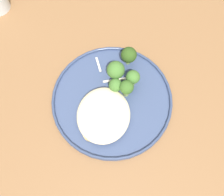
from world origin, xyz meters
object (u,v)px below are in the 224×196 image
broccoli_floret_tall_stalk (115,85)px  seared_scallop_right_edge (102,110)px  seared_scallop_front_small (108,121)px  seared_scallop_large_seared (96,101)px  seared_scallop_center_golden (91,108)px  broccoli_floret_beside_noodles (126,88)px  dinner_plate (112,100)px  seared_scallop_rear_pale (90,134)px  broccoli_floret_center_pile (133,78)px  broccoli_floret_front_edge (129,55)px  seared_scallop_tiny_bay (93,125)px  broccoli_floret_split_head (116,70)px

broccoli_floret_tall_stalk → seared_scallop_right_edge: bearing=157.1°
seared_scallop_right_edge → seared_scallop_front_small: seared_scallop_right_edge is taller
seared_scallop_large_seared → broccoli_floret_tall_stalk: (0.04, -0.04, 0.02)m
seared_scallop_center_golden → broccoli_floret_beside_noodles: (0.05, -0.08, 0.03)m
dinner_plate → broccoli_floret_beside_noodles: (0.02, -0.03, 0.04)m
seared_scallop_large_seared → seared_scallop_front_small: (-0.04, -0.03, 0.00)m
seared_scallop_rear_pale → broccoli_floret_center_pile: bearing=-30.2°
seared_scallop_center_golden → broccoli_floret_center_pile: 0.12m
seared_scallop_large_seared → broccoli_floret_tall_stalk: broccoli_floret_tall_stalk is taller
dinner_plate → seared_scallop_right_edge: bearing=150.0°
seared_scallop_front_small → broccoli_floret_front_edge: size_ratio=0.45×
seared_scallop_large_seared → seared_scallop_tiny_bay: size_ratio=0.83×
dinner_plate → broccoli_floret_center_pile: (0.05, -0.04, 0.04)m
seared_scallop_rear_pale → broccoli_floret_front_edge: (0.20, -0.07, 0.03)m
seared_scallop_large_seared → broccoli_floret_split_head: broccoli_floret_split_head is taller
seared_scallop_large_seared → broccoli_floret_tall_stalk: size_ratio=0.52×
seared_scallop_rear_pale → seared_scallop_front_small: (0.04, -0.04, -0.00)m
seared_scallop_tiny_bay → seared_scallop_center_golden: (0.04, 0.01, -0.00)m
seared_scallop_tiny_bay → seared_scallop_rear_pale: bearing=168.9°
dinner_plate → broccoli_floret_split_head: bearing=-1.4°
seared_scallop_center_golden → broccoli_floret_tall_stalk: 0.08m
seared_scallop_right_edge → seared_scallop_front_small: bearing=-143.9°
broccoli_floret_split_head → broccoli_floret_beside_noodles: bearing=-142.6°
seared_scallop_tiny_bay → broccoli_floret_center_pile: bearing=-32.9°
seared_scallop_front_small → broccoli_floret_center_pile: (0.10, -0.05, 0.02)m
seared_scallop_center_golden → broccoli_floret_beside_noodles: bearing=-56.7°
broccoli_floret_front_edge → broccoli_floret_split_head: 0.05m
seared_scallop_rear_pale → seared_scallop_right_edge: bearing=-17.6°
seared_scallop_rear_pale → seared_scallop_front_small: seared_scallop_rear_pale is taller
seared_scallop_right_edge → broccoli_floret_center_pile: size_ratio=0.66×
seared_scallop_center_golden → dinner_plate: bearing=-55.3°
broccoli_floret_beside_noodles → broccoli_floret_front_edge: bearing=2.4°
seared_scallop_right_edge → seared_scallop_front_small: 0.03m
broccoli_floret_center_pile → seared_scallop_tiny_bay: bearing=147.1°
broccoli_floret_front_edge → broccoli_floret_split_head: bearing=150.9°
seared_scallop_right_edge → seared_scallop_center_golden: seared_scallop_right_edge is taller
broccoli_floret_center_pile → broccoli_floret_front_edge: bearing=15.3°
seared_scallop_front_small → broccoli_floret_split_head: broccoli_floret_split_head is taller
seared_scallop_rear_pale → broccoli_floret_split_head: broccoli_floret_split_head is taller
seared_scallop_rear_pale → seared_scallop_tiny_bay: bearing=-11.1°
seared_scallop_large_seared → broccoli_floret_beside_noodles: broccoli_floret_beside_noodles is taller
seared_scallop_rear_pale → broccoli_floret_split_head: bearing=-14.8°
seared_scallop_right_edge → broccoli_floret_beside_noodles: 0.08m
seared_scallop_tiny_bay → seared_scallop_center_golden: 0.04m
dinner_plate → seared_scallop_tiny_bay: (-0.07, 0.03, 0.01)m
seared_scallop_front_small → broccoli_floret_center_pile: broccoli_floret_center_pile is taller
seared_scallop_rear_pale → broccoli_floret_front_edge: bearing=-18.4°
broccoli_floret_center_pile → seared_scallop_rear_pale: bearing=149.8°
seared_scallop_large_seared → broccoli_floret_tall_stalk: 0.06m
broccoli_floret_beside_noodles → broccoli_floret_tall_stalk: bearing=77.8°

